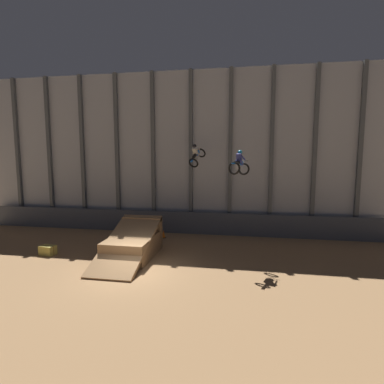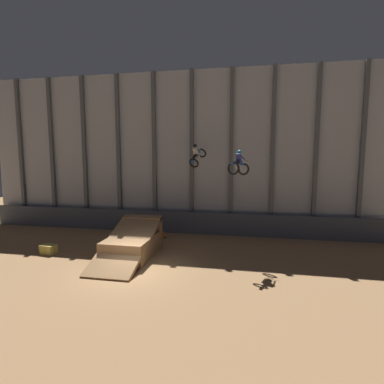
{
  "view_description": "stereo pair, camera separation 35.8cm",
  "coord_description": "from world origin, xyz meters",
  "views": [
    {
      "loc": [
        5.67,
        -14.06,
        5.98
      ],
      "look_at": [
        2.3,
        5.06,
        3.67
      ],
      "focal_mm": 28.0,
      "sensor_mm": 36.0,
      "label": 1
    },
    {
      "loc": [
        6.02,
        -13.99,
        5.98
      ],
      "look_at": [
        2.3,
        5.06,
        3.67
      ],
      "focal_mm": 28.0,
      "sensor_mm": 36.0,
      "label": 2
    }
  ],
  "objects": [
    {
      "name": "ground_plane",
      "position": [
        0.0,
        0.0,
        0.0
      ],
      "size": [
        60.0,
        60.0,
        0.0
      ],
      "primitive_type": "plane",
      "color": "#9E754C"
    },
    {
      "name": "arena_back_wall",
      "position": [
        -0.0,
        9.14,
        6.26
      ],
      "size": [
        32.0,
        0.4,
        12.52
      ],
      "color": "#A3A8B2",
      "rests_on": "ground_plane"
    },
    {
      "name": "lower_barrier",
      "position": [
        0.0,
        8.38,
        0.85
      ],
      "size": [
        31.36,
        0.2,
        1.69
      ],
      "color": "#474C56",
      "rests_on": "ground_plane"
    },
    {
      "name": "dirt_ramp",
      "position": [
        -0.87,
        2.66,
        0.74
      ],
      "size": [
        2.59,
        5.71,
        2.23
      ],
      "color": "#966F48",
      "rests_on": "ground_plane"
    },
    {
      "name": "rider_bike_left_air",
      "position": [
        2.29,
        7.02,
        6.07
      ],
      "size": [
        1.18,
        1.88,
        1.7
      ],
      "rotation": [
        0.52,
        0.0,
        -0.29
      ],
      "color": "black"
    },
    {
      "name": "rider_bike_right_air",
      "position": [
        5.35,
        3.57,
        5.5
      ],
      "size": [
        1.26,
        1.78,
        1.49
      ],
      "rotation": [
        -0.06,
        0.0,
        -0.39
      ],
      "color": "black"
    },
    {
      "name": "traffic_cone_near_ramp",
      "position": [
        -0.16,
        6.83,
        0.28
      ],
      "size": [
        0.36,
        0.36,
        0.58
      ],
      "color": "black",
      "rests_on": "ground_plane"
    },
    {
      "name": "hay_bale_trackside",
      "position": [
        -6.11,
        1.89,
        0.28
      ],
      "size": [
        0.98,
        0.72,
        0.57
      ],
      "rotation": [
        0.0,
        0.0,
        3.0
      ],
      "color": "#CCB751",
      "rests_on": "ground_plane"
    }
  ]
}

